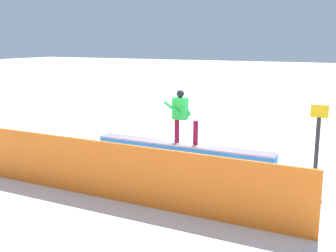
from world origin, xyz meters
TOP-DOWN VIEW (x-y plane):
  - ground_plane at (0.00, 0.00)m, footprint 120.00×120.00m
  - grind_box at (0.00, 0.00)m, footprint 5.35×0.53m
  - snowboarder at (0.00, -0.00)m, footprint 1.47×0.42m
  - safety_fence at (0.00, 3.30)m, footprint 8.25×0.10m
  - trail_marker at (-3.68, 0.41)m, footprint 0.40×0.10m

SIDE VIEW (x-z plane):
  - ground_plane at x=0.00m, z-range 0.00..0.00m
  - grind_box at x=0.00m, z-range -0.02..0.50m
  - safety_fence at x=0.00m, z-range 0.00..1.27m
  - trail_marker at x=-3.68m, z-range 0.07..2.02m
  - snowboarder at x=0.00m, z-range 0.60..2.13m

